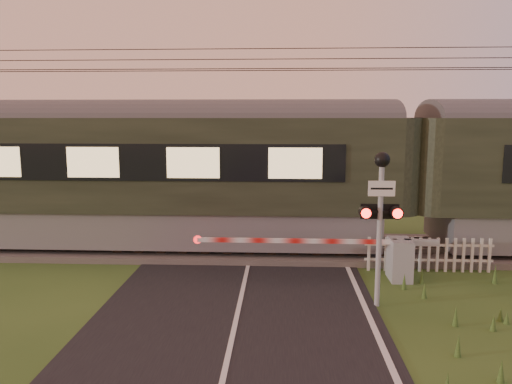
# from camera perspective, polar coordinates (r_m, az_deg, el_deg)

# --- Properties ---
(ground) EXTENTS (160.00, 160.00, 0.00)m
(ground) POSITION_cam_1_polar(r_m,az_deg,el_deg) (9.56, -2.90, -17.04)
(ground) COLOR #2D4B1C
(ground) RESTS_ON ground
(road) EXTENTS (6.00, 140.00, 0.03)m
(road) POSITION_cam_1_polar(r_m,az_deg,el_deg) (9.34, -2.94, -17.60)
(road) COLOR black
(road) RESTS_ON ground
(track_bed) EXTENTS (140.00, 3.40, 0.39)m
(track_bed) POSITION_cam_1_polar(r_m,az_deg,el_deg) (15.63, -0.51, -6.45)
(track_bed) COLOR #47423D
(track_bed) RESTS_ON ground
(overhead_wires) EXTENTS (120.00, 0.62, 0.62)m
(overhead_wires) POSITION_cam_1_polar(r_m,az_deg,el_deg) (15.17, -0.54, 14.66)
(overhead_wires) COLOR black
(overhead_wires) RESTS_ON ground
(train) EXTENTS (46.14, 3.18, 4.31)m
(train) POSITION_cam_1_polar(r_m,az_deg,el_deg) (15.63, 17.01, 2.01)
(train) COLOR slate
(train) RESTS_ON ground
(boom_gate) EXTENTS (6.25, 0.82, 1.09)m
(boom_gate) POSITION_cam_1_polar(r_m,az_deg,el_deg) (13.26, 14.95, -7.16)
(boom_gate) COLOR gray
(boom_gate) RESTS_ON ground
(crossing_signal) EXTENTS (0.86, 0.35, 3.40)m
(crossing_signal) POSITION_cam_1_polar(r_m,az_deg,el_deg) (10.98, 14.06, -1.06)
(crossing_signal) COLOR gray
(crossing_signal) RESTS_ON ground
(picket_fence) EXTENTS (3.41, 0.08, 0.93)m
(picket_fence) POSITION_cam_1_polar(r_m,az_deg,el_deg) (14.24, 19.14, -6.76)
(picket_fence) COLOR silver
(picket_fence) RESTS_ON ground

